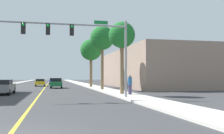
% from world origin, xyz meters
% --- Properties ---
extents(ground, '(192.00, 192.00, 0.00)m').
position_xyz_m(ground, '(0.00, 42.00, 0.00)').
color(ground, '#38383A').
extents(sidewalk_left, '(2.57, 168.00, 0.15)m').
position_xyz_m(sidewalk_left, '(-7.85, 42.00, 0.07)').
color(sidewalk_left, '#9E9B93').
rests_on(sidewalk_left, ground).
extents(sidewalk_right, '(2.57, 168.00, 0.15)m').
position_xyz_m(sidewalk_right, '(7.85, 42.00, 0.07)').
color(sidewalk_right, beige).
rests_on(sidewalk_right, ground).
extents(lane_marking_center, '(0.16, 144.00, 0.01)m').
position_xyz_m(lane_marking_center, '(0.00, 42.00, 0.00)').
color(lane_marking_center, yellow).
rests_on(lane_marking_center, ground).
extents(building_right_near, '(14.77, 27.49, 6.24)m').
position_xyz_m(building_right_near, '(19.34, 34.92, 3.12)').
color(building_right_near, gray).
rests_on(building_right_near, ground).
extents(traffic_signal_mast, '(10.26, 0.36, 6.11)m').
position_xyz_m(traffic_signal_mast, '(3.46, 12.25, 4.73)').
color(traffic_signal_mast, gray).
rests_on(traffic_signal_mast, sidewalk_right).
extents(palm_near, '(2.52, 2.52, 6.86)m').
position_xyz_m(palm_near, '(7.65, 16.03, 5.62)').
color(palm_near, brown).
rests_on(palm_near, sidewalk_right).
extents(palm_mid, '(3.11, 3.11, 8.15)m').
position_xyz_m(palm_mid, '(7.42, 24.94, 6.65)').
color(palm_mid, brown).
rests_on(palm_mid, sidewalk_right).
extents(palm_far, '(3.48, 3.48, 7.71)m').
position_xyz_m(palm_far, '(7.24, 33.86, 6.04)').
color(palm_far, brown).
rests_on(palm_far, sidewalk_right).
extents(car_blue, '(2.06, 4.52, 1.44)m').
position_xyz_m(car_blue, '(1.36, 53.71, 0.75)').
color(car_blue, '#1E389E').
rests_on(car_blue, ground).
extents(car_yellow, '(1.91, 4.07, 1.33)m').
position_xyz_m(car_yellow, '(-1.05, 42.05, 0.70)').
color(car_yellow, gold).
rests_on(car_yellow, ground).
extents(car_green, '(1.92, 4.26, 1.55)m').
position_xyz_m(car_green, '(1.80, 33.09, 0.78)').
color(car_green, '#196638').
rests_on(car_green, ground).
extents(car_gray, '(1.87, 4.58, 1.47)m').
position_xyz_m(car_gray, '(-3.58, 19.72, 0.76)').
color(car_gray, slate).
rests_on(car_gray, ground).
extents(pedestrian, '(0.38, 0.38, 1.82)m').
position_xyz_m(pedestrian, '(8.12, 14.96, 1.06)').
color(pedestrian, '#3F3859').
rests_on(pedestrian, sidewalk_right).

